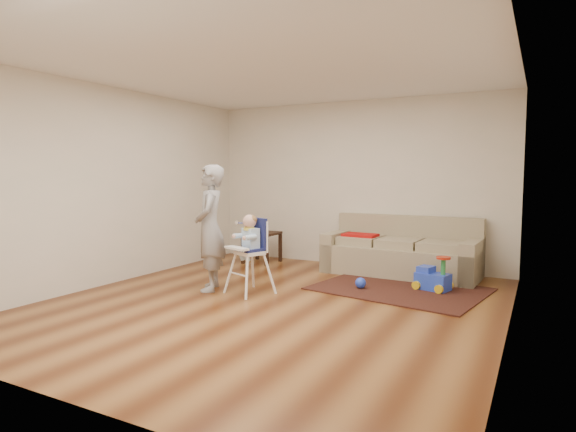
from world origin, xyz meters
The scene contains 9 objects.
ground centered at (0.00, 0.00, 0.00)m, with size 5.50×5.50×0.00m, color #4E240E.
room_envelope centered at (0.00, 0.53, 1.88)m, with size 5.04×5.52×2.72m.
sofa centered at (0.90, 2.30, 0.44)m, with size 2.29×1.03×0.87m.
side_table centered at (-1.45, 2.19, 0.26)m, with size 0.53×0.53×0.53m, color black, non-canonical shape.
area_rug centered at (1.13, 1.39, 0.01)m, with size 2.07×1.55×0.02m, color black.
ride_on_toy centered at (1.53, 1.53, 0.24)m, with size 0.41×0.29×0.45m, color blue, non-canonical shape.
toy_ball centered at (0.68, 1.15, 0.09)m, with size 0.14×0.14×0.14m, color blue.
high_chair centered at (-0.50, 0.30, 0.49)m, with size 0.61×0.61×1.01m.
adult centered at (-1.05, 0.22, 0.82)m, with size 0.60×0.39×1.63m, color #9A9B9D.
Camera 1 is at (2.74, -4.78, 1.52)m, focal length 30.00 mm.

